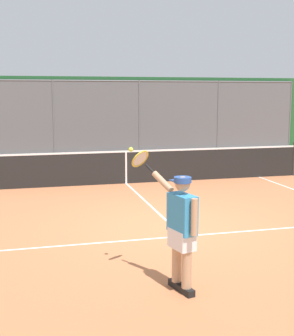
% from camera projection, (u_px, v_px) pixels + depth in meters
% --- Properties ---
extents(ground_plane, '(60.00, 60.00, 0.00)m').
position_uv_depth(ground_plane, '(172.00, 226.00, 9.12)').
color(ground_plane, '#B76B42').
extents(court_line_markings, '(8.54, 9.44, 0.01)m').
position_uv_depth(court_line_markings, '(190.00, 242.00, 8.12)').
color(court_line_markings, white).
rests_on(court_line_markings, ground).
extents(fence_backdrop, '(20.37, 1.37, 3.25)m').
position_uv_depth(fence_backdrop, '(95.00, 117.00, 19.17)').
color(fence_backdrop, '#565B60').
rests_on(fence_backdrop, ground).
extents(tennis_net, '(10.97, 0.09, 1.07)m').
position_uv_depth(tennis_net, '(126.00, 167.00, 13.33)').
color(tennis_net, '#2D2D2D').
rests_on(tennis_net, ground).
extents(tennis_player, '(0.71, 1.23, 1.83)m').
position_uv_depth(tennis_player, '(181.00, 226.00, 6.00)').
color(tennis_player, black).
rests_on(tennis_player, ground).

